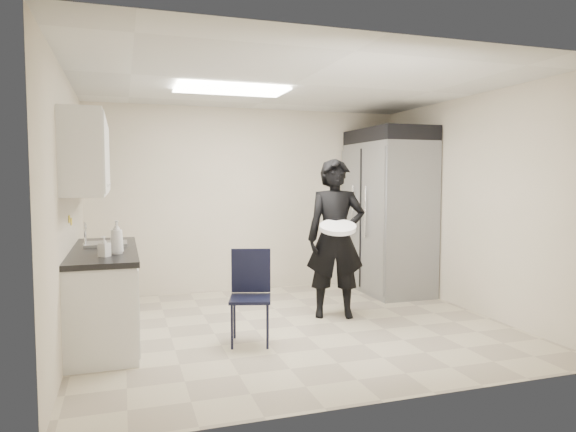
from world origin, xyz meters
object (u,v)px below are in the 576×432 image
object	(u,v)px
commercial_fridge	(388,218)
man_tuxedo	(336,238)
lower_counter	(104,296)
folding_chair	(250,299)

from	to	relation	value
commercial_fridge	man_tuxedo	xyz separation A→B (m)	(-1.25, -1.03, -0.13)
lower_counter	commercial_fridge	size ratio (longest dim) A/B	0.90
folding_chair	man_tuxedo	bearing A→B (deg)	45.30
lower_counter	folding_chair	size ratio (longest dim) A/B	2.15
lower_counter	folding_chair	world-z (taller)	folding_chair
folding_chair	man_tuxedo	distance (m)	1.43
man_tuxedo	lower_counter	bearing A→B (deg)	-161.45
commercial_fridge	man_tuxedo	bearing A→B (deg)	-140.42
lower_counter	commercial_fridge	xyz separation A→B (m)	(3.78, 1.07, 0.62)
man_tuxedo	commercial_fridge	bearing A→B (deg)	57.22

